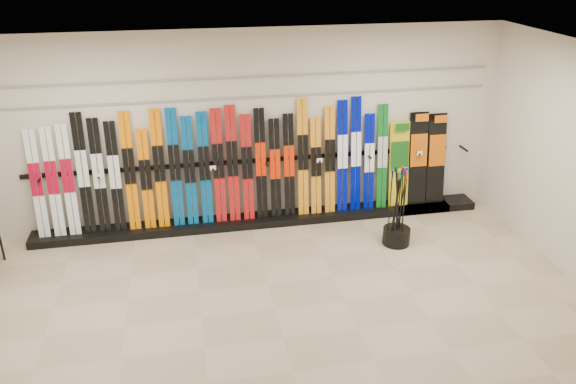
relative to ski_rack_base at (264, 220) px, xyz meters
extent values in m
plane|color=tan|center=(-0.22, -2.28, -0.06)|extent=(8.00, 8.00, 0.00)
plane|color=beige|center=(-0.22, 0.22, 1.44)|extent=(8.00, 0.00, 8.00)
plane|color=silver|center=(-0.22, -2.28, 2.94)|extent=(8.00, 8.00, 0.00)
cube|color=black|center=(0.00, 0.00, 0.00)|extent=(8.00, 0.40, 0.12)
cube|color=white|center=(-3.28, 0.05, 0.86)|extent=(0.17, 0.22, 1.60)
cube|color=white|center=(-3.06, 0.06, 0.87)|extent=(0.17, 0.23, 1.62)
cube|color=white|center=(-2.84, 0.06, 0.88)|extent=(0.17, 0.23, 1.65)
cube|color=black|center=(-2.63, 0.07, 0.96)|extent=(0.17, 0.25, 1.80)
cube|color=black|center=(-2.41, 0.06, 0.91)|extent=(0.17, 0.24, 1.71)
cube|color=black|center=(-2.19, 0.06, 0.89)|extent=(0.17, 0.23, 1.65)
cube|color=orange|center=(-1.98, 0.07, 0.95)|extent=(0.17, 0.25, 1.78)
cube|color=orange|center=(-1.75, 0.05, 0.82)|extent=(0.17, 0.21, 1.52)
cube|color=orange|center=(-1.55, 0.07, 0.96)|extent=(0.17, 0.25, 1.80)
cube|color=#034885|center=(-1.32, 0.07, 0.96)|extent=(0.17, 0.25, 1.79)
cube|color=#034885|center=(-1.11, 0.06, 0.89)|extent=(0.17, 0.23, 1.66)
cube|color=#034885|center=(-0.88, 0.06, 0.92)|extent=(0.17, 0.24, 1.72)
cube|color=#AD1515|center=(-0.67, 0.06, 0.94)|extent=(0.17, 0.24, 1.76)
cube|color=#AD1515|center=(-0.46, 0.07, 0.96)|extent=(0.17, 0.25, 1.79)
cube|color=#AD1515|center=(-0.24, 0.06, 0.88)|extent=(0.17, 0.23, 1.65)
cube|color=black|center=(-0.03, 0.06, 0.92)|extent=(0.17, 0.24, 1.72)
cube|color=black|center=(0.19, 0.05, 0.84)|extent=(0.17, 0.22, 1.56)
cube|color=black|center=(0.41, 0.05, 0.87)|extent=(0.17, 0.23, 1.62)
cube|color=orange|center=(0.63, 0.07, 0.98)|extent=(0.17, 0.25, 1.83)
cube|color=orange|center=(0.84, 0.05, 0.83)|extent=(0.17, 0.22, 1.54)
cube|color=orange|center=(1.06, 0.06, 0.91)|extent=(0.17, 0.24, 1.69)
cube|color=#010C96|center=(1.27, 0.07, 0.95)|extent=(0.17, 0.25, 1.78)
cube|color=#010C96|center=(1.49, 0.07, 0.97)|extent=(0.17, 0.25, 1.82)
cube|color=#010C96|center=(1.71, 0.05, 0.83)|extent=(0.17, 0.22, 1.55)
cube|color=#0C621E|center=(1.93, 0.06, 0.90)|extent=(0.17, 0.23, 1.68)
cube|color=gold|center=(2.23, 0.07, 0.75)|extent=(0.33, 0.22, 1.38)
cube|color=black|center=(2.54, 0.08, 0.82)|extent=(0.31, 0.23, 1.52)
cube|color=black|center=(2.87, 0.07, 0.80)|extent=(0.31, 0.23, 1.48)
cylinder|color=black|center=(1.82, -1.02, 0.07)|extent=(0.40, 0.40, 0.25)
cylinder|color=black|center=(1.76, -1.07, 0.55)|extent=(0.09, 0.02, 1.18)
cylinder|color=black|center=(1.76, -1.04, 0.55)|extent=(0.03, 0.02, 1.18)
cylinder|color=black|center=(1.67, -1.05, 0.55)|extent=(0.04, 0.04, 1.18)
cylinder|color=black|center=(1.75, -1.04, 0.55)|extent=(0.15, 0.10, 1.17)
cylinder|color=black|center=(1.85, -1.10, 0.55)|extent=(0.05, 0.06, 1.18)
cylinder|color=black|center=(1.80, -1.01, 0.55)|extent=(0.11, 0.15, 1.17)
cylinder|color=black|center=(1.86, -1.00, 0.55)|extent=(0.06, 0.07, 1.18)
cylinder|color=black|center=(1.75, -1.10, 0.55)|extent=(0.14, 0.12, 1.17)
cylinder|color=black|center=(1.85, -0.93, 0.55)|extent=(0.04, 0.04, 1.18)
cylinder|color=black|center=(1.86, -0.99, 0.55)|extent=(0.05, 0.02, 1.18)
cylinder|color=black|center=(1.91, -1.00, 0.55)|extent=(0.05, 0.08, 1.18)
cube|color=gray|center=(-0.22, 0.20, 1.94)|extent=(7.60, 0.02, 0.03)
cube|color=gray|center=(-0.22, 0.20, 2.24)|extent=(7.60, 0.02, 0.03)
camera|label=1|loc=(-1.15, -7.87, 4.08)|focal=35.00mm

